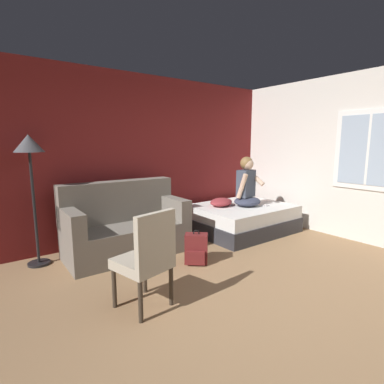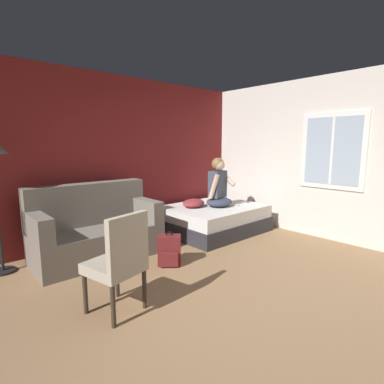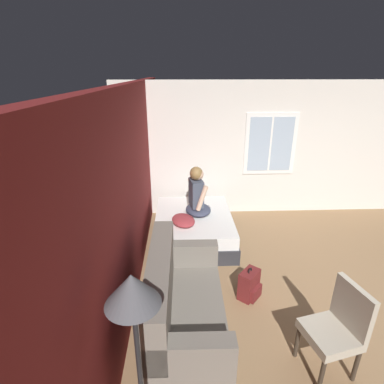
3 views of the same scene
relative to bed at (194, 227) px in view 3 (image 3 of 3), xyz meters
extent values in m
plane|color=#93704C|center=(-1.76, -1.99, -0.24)|extent=(40.00, 40.00, 0.00)
cube|color=maroon|center=(-1.76, 0.92, 1.11)|extent=(10.71, 0.16, 2.70)
cube|color=silver|center=(1.18, -1.99, 1.11)|extent=(0.16, 7.06, 2.70)
cube|color=white|center=(1.08, -1.59, 1.25)|extent=(0.02, 1.04, 1.24)
cube|color=#9EB2C6|center=(1.07, -1.59, 1.25)|extent=(0.01, 0.88, 1.08)
cube|color=white|center=(1.07, -1.59, 1.25)|extent=(0.01, 0.04, 1.08)
cube|color=#2D2D33|center=(0.00, 0.00, -0.11)|extent=(1.73, 1.38, 0.26)
cube|color=white|center=(0.00, 0.00, 0.13)|extent=(1.68, 1.34, 0.22)
cube|color=slate|center=(-2.16, 0.16, -0.02)|extent=(1.71, 0.83, 0.44)
cube|color=slate|center=(-2.15, 0.46, 0.50)|extent=(1.70, 0.27, 0.60)
cube|color=slate|center=(-2.92, 0.17, 0.36)|extent=(0.19, 0.80, 0.32)
cube|color=slate|center=(-1.40, 0.15, 0.36)|extent=(0.19, 0.80, 0.32)
cylinder|color=#382D23|center=(-2.48, -0.98, -0.04)|extent=(0.04, 0.04, 0.40)
cylinder|color=#382D23|center=(-2.87, -1.07, -0.04)|extent=(0.04, 0.04, 0.40)
cylinder|color=#382D23|center=(-2.39, -1.36, -0.04)|extent=(0.04, 0.04, 0.40)
cylinder|color=#382D23|center=(-2.78, -1.45, -0.04)|extent=(0.04, 0.04, 0.40)
cube|color=#B2A893|center=(-2.63, -1.21, 0.21)|extent=(0.55, 0.55, 0.10)
cube|color=#B2A893|center=(-2.58, -1.40, 0.50)|extent=(0.46, 0.16, 0.48)
ellipsoid|color=#383D51|center=(0.04, -0.08, 0.32)|extent=(0.59, 0.53, 0.16)
cube|color=#3F4756|center=(0.03, -0.05, 0.64)|extent=(0.36, 0.26, 0.48)
cylinder|color=#DBB293|center=(-0.15, -0.13, 0.62)|extent=(0.12, 0.22, 0.44)
cylinder|color=#DBB293|center=(0.22, -0.09, 0.74)|extent=(0.15, 0.38, 0.29)
sphere|color=#DBB293|center=(0.04, -0.06, 0.99)|extent=(0.21, 0.21, 0.21)
ellipsoid|color=olive|center=(0.03, -0.05, 1.00)|extent=(0.26, 0.26, 0.23)
cube|color=maroon|center=(-1.55, -0.67, -0.04)|extent=(0.34, 0.33, 0.40)
cube|color=maroon|center=(-1.63, -0.75, -0.13)|extent=(0.21, 0.19, 0.18)
torus|color=black|center=(-1.55, -0.67, 0.18)|extent=(0.08, 0.07, 0.09)
ellipsoid|color=#993338|center=(-0.34, 0.19, 0.31)|extent=(0.58, 0.51, 0.14)
cube|color=#B7B7BC|center=(0.31, -0.29, 0.25)|extent=(0.16, 0.10, 0.01)
cylinder|color=black|center=(-3.26, 0.54, 0.52)|extent=(0.04, 0.04, 1.45)
cone|color=#4C4C51|center=(-3.26, 0.54, 1.35)|extent=(0.36, 0.36, 0.22)
camera|label=1|loc=(-3.88, -3.70, 1.36)|focal=28.00mm
camera|label=2|loc=(-3.88, -3.70, 1.36)|focal=28.00mm
camera|label=3|loc=(-4.76, 0.23, 2.60)|focal=28.00mm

